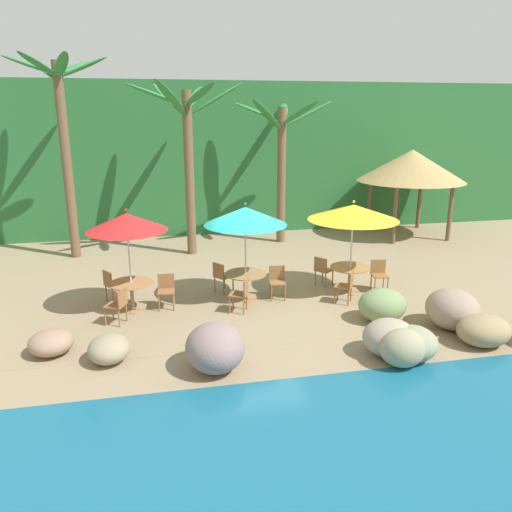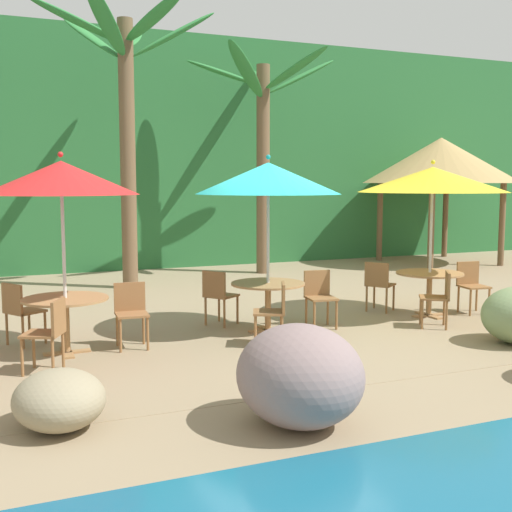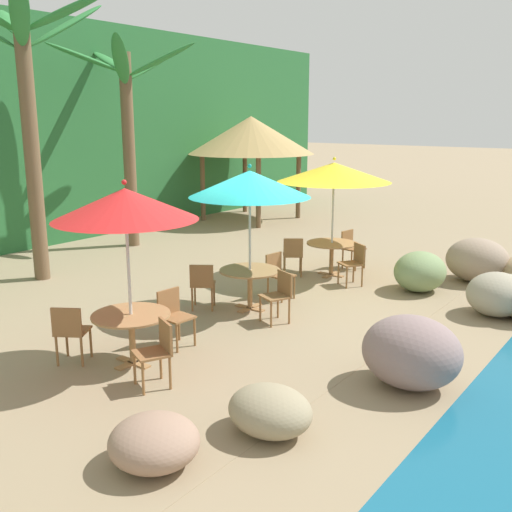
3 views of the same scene
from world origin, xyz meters
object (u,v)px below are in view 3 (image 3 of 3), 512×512
chair_yellow_left (355,261)px  palm_tree_third (128,111)px  dining_table_red (131,322)px  chair_teal_left (279,293)px  chair_red_inland (70,330)px  chair_teal_inland (202,283)px  umbrella_yellow (334,172)px  chair_yellow_inland (293,254)px  dining_table_yellow (332,248)px  dining_table_teal (250,276)px  chair_red_seaward (173,313)px  palapa_hut (251,136)px  palm_tree_second (26,88)px  chair_red_left (158,349)px  umbrella_teal (250,184)px  chair_yellow_seaward (351,246)px  umbrella_red (125,204)px  chair_teal_seaward (278,272)px

chair_yellow_left → palm_tree_third: size_ratio=0.16×
dining_table_red → chair_yellow_left: size_ratio=1.26×
chair_teal_left → palm_tree_third: bearing=67.6°
chair_red_inland → chair_teal_inland: bearing=2.3°
umbrella_yellow → chair_yellow_inland: size_ratio=2.97×
chair_teal_inland → dining_table_yellow: 3.54m
dining_table_teal → dining_table_yellow: same height
chair_red_seaward → chair_teal_inland: same height
dining_table_red → chair_teal_left: (2.68, -0.68, -0.10)m
chair_red_seaward → chair_teal_left: bearing=-21.0°
palm_tree_third → palapa_hut: bearing=-0.4°
chair_red_inland → umbrella_yellow: 6.64m
palm_tree_second → chair_red_left: bearing=-110.5°
chair_red_inland → chair_yellow_left: 6.13m
umbrella_teal → palm_tree_third: (2.49, 5.84, 1.26)m
palm_tree_third → chair_red_seaward: bearing=-127.5°
chair_yellow_seaward → palm_tree_second: bearing=134.6°
umbrella_red → palm_tree_third: (5.42, 5.98, 1.26)m
chair_red_seaward → umbrella_teal: (2.08, 0.12, 1.77)m
dining_table_red → chair_teal_left: 2.76m
chair_red_left → umbrella_red: bearing=71.0°
chair_red_left → dining_table_red: bearing=71.0°
umbrella_yellow → chair_yellow_seaward: 1.95m
umbrella_yellow → chair_yellow_left: bearing=-117.2°
chair_red_seaward → chair_red_left: size_ratio=1.00×
chair_teal_left → chair_yellow_inland: same height
umbrella_yellow → palm_tree_second: (-3.97, 4.87, 1.71)m
chair_teal_inland → palapa_hut: palapa_hut is taller
dining_table_red → dining_table_yellow: same height
umbrella_teal → chair_yellow_left: bearing=-17.4°
dining_table_teal → chair_yellow_left: 2.65m
dining_table_yellow → palapa_hut: bearing=50.5°
umbrella_red → chair_yellow_inland: bearing=8.0°
chair_red_seaward → chair_yellow_left: same height
dining_table_red → chair_teal_inland: bearing=18.4°
dining_table_teal → chair_teal_left: (-0.25, -0.82, -0.10)m
chair_red_inland → palm_tree_third: bearing=41.8°
umbrella_red → chair_red_inland: (-0.53, 0.67, -1.77)m
dining_table_teal → dining_table_red: bearing=-177.3°
chair_red_left → chair_yellow_seaward: size_ratio=1.00×
chair_red_seaward → dining_table_teal: size_ratio=0.79×
chair_red_seaward → chair_teal_seaward: same height
chair_teal_inland → chair_yellow_inland: same height
chair_teal_left → umbrella_yellow: 3.71m
chair_yellow_inland → dining_table_teal: bearing=-165.6°
chair_yellow_inland → chair_yellow_left: same height
palm_tree_third → dining_table_yellow: bearing=-85.8°
chair_red_inland → chair_teal_inland: size_ratio=1.00×
chair_red_inland → dining_table_yellow: chair_red_inland is taller
chair_red_seaward → umbrella_yellow: 5.30m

